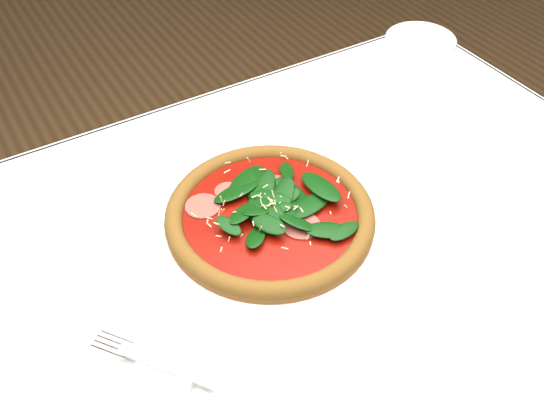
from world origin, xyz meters
TOP-DOWN VIEW (x-y plane):
  - dining_table at (0.00, 0.00)m, footprint 1.21×0.81m
  - plate at (-0.02, 0.04)m, footprint 0.36×0.36m
  - pizza at (-0.02, 0.04)m, footprint 0.39×0.39m
  - napkin at (-0.25, -0.11)m, footprint 0.17×0.14m
  - fork at (-0.26, -0.08)m, footprint 0.12×0.15m
  - saucer_far at (0.54, 0.34)m, footprint 0.15×0.15m

SIDE VIEW (x-z plane):
  - dining_table at x=0.00m, z-range 0.27..1.02m
  - napkin at x=-0.25m, z-range 0.75..0.76m
  - saucer_far at x=0.54m, z-range 0.75..0.76m
  - plate at x=-0.02m, z-range 0.75..0.77m
  - fork at x=-0.26m, z-range 0.76..0.77m
  - pizza at x=-0.02m, z-range 0.76..0.80m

